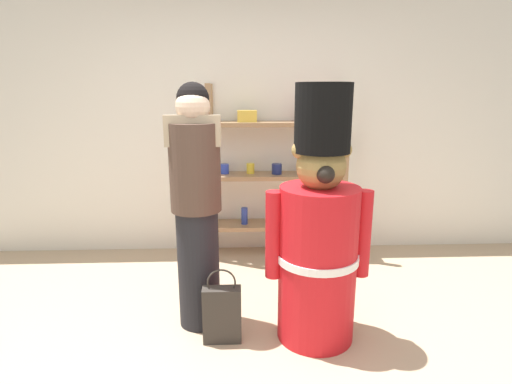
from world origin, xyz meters
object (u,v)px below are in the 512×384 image
(shopping_bag, at_px, (222,313))
(person_shopper, at_px, (196,205))
(teddy_bear_guard, at_px, (318,237))
(merchandise_shelf, at_px, (277,171))

(shopping_bag, bearing_deg, person_shopper, 125.69)
(person_shopper, height_order, shopping_bag, person_shopper)
(teddy_bear_guard, bearing_deg, shopping_bag, -176.33)
(merchandise_shelf, relative_size, shopping_bag, 3.27)
(teddy_bear_guard, distance_m, shopping_bag, 0.82)
(person_shopper, distance_m, shopping_bag, 0.75)
(merchandise_shelf, xyz_separation_m, shopping_bag, (-0.49, -1.51, -0.66))
(merchandise_shelf, height_order, person_shopper, merchandise_shelf)
(teddy_bear_guard, height_order, person_shopper, person_shopper)
(merchandise_shelf, height_order, teddy_bear_guard, merchandise_shelf)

